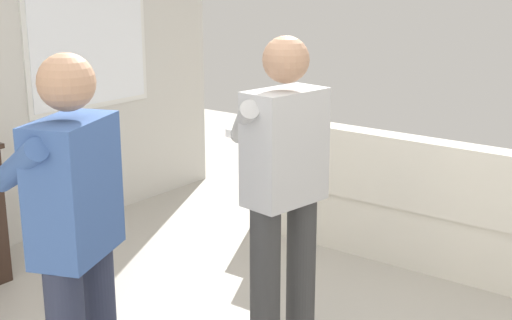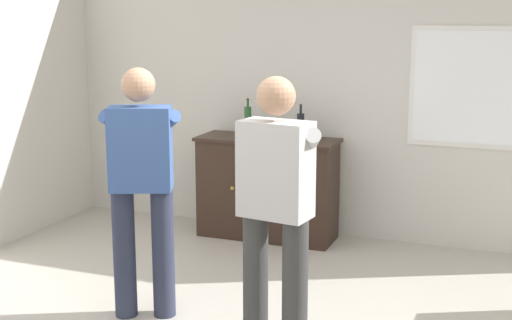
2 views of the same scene
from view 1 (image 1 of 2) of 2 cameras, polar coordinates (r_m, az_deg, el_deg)
couch at (r=5.12m, az=11.51°, el=-3.74°), size 0.57×2.33×0.90m
person_standing_left at (r=2.92m, az=-14.28°, el=-6.30°), size 0.52×0.52×1.68m
person_standing_right at (r=3.45m, az=2.15°, el=-2.42°), size 0.55×0.50×1.68m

